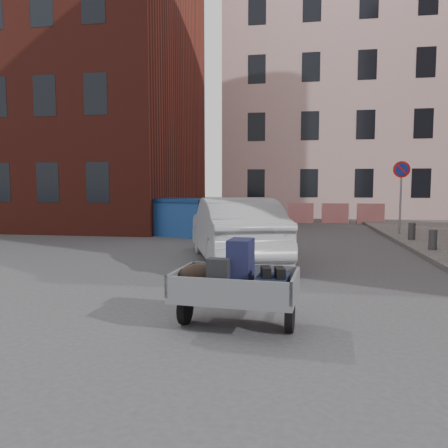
# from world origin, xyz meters

# --- Properties ---
(ground) EXTENTS (120.00, 120.00, 0.00)m
(ground) POSITION_xyz_m (0.00, 0.00, 0.00)
(ground) COLOR #38383A
(ground) RESTS_ON ground
(building_brick) EXTENTS (12.00, 10.00, 14.00)m
(building_brick) POSITION_xyz_m (-9.00, 13.00, 7.00)
(building_brick) COLOR #591E16
(building_brick) RESTS_ON ground
(building_pink) EXTENTS (16.00, 8.00, 14.00)m
(building_pink) POSITION_xyz_m (6.00, 22.00, 7.00)
(building_pink) COLOR beige
(building_pink) RESTS_ON ground
(no_parking_sign) EXTENTS (0.60, 0.09, 2.65)m
(no_parking_sign) POSITION_xyz_m (6.00, 9.48, 2.01)
(no_parking_sign) COLOR gray
(no_parking_sign) RESTS_ON sidewalk
(barriers) EXTENTS (4.70, 0.18, 1.00)m
(barriers) POSITION_xyz_m (4.20, 15.00, 0.50)
(barriers) COLOR red
(barriers) RESTS_ON ground
(trailer) EXTENTS (1.69, 1.87, 1.20)m
(trailer) POSITION_xyz_m (1.40, -1.54, 0.61)
(trailer) COLOR black
(trailer) RESTS_ON ground
(dumpster) EXTENTS (3.72, 2.78, 1.40)m
(dumpster) POSITION_xyz_m (-2.40, 9.01, 0.70)
(dumpster) COLOR navy
(dumpster) RESTS_ON ground
(silver_car) EXTENTS (3.16, 5.15, 1.60)m
(silver_car) POSITION_xyz_m (0.69, 3.60, 0.80)
(silver_car) COLOR #989A9F
(silver_car) RESTS_ON ground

